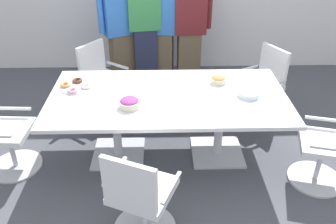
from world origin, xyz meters
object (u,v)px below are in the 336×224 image
Objects in this scene: office_chair_1 at (2,136)px; office_chair_2 at (140,200)px; donut_platter at (76,86)px; plate_stack at (249,94)px; office_chair_3 at (330,149)px; office_chair_4 at (261,88)px; office_chair_0 at (103,83)px; snack_bowl_candy_mix at (129,103)px; person_standing_2 at (162,28)px; person_standing_1 at (144,22)px; person_standing_3 at (190,28)px; snack_bowl_cookies at (218,79)px; conference_table at (168,106)px; person_standing_0 at (120,29)px.

office_chair_1 is 1.00× the size of office_chair_2.
plate_stack is (1.77, -0.22, 0.01)m from donut_platter.
office_chair_3 is 1.30m from office_chair_4.
office_chair_0 is 4.52× the size of snack_bowl_candy_mix.
office_chair_1 is 0.88m from donut_platter.
office_chair_0 is 1.19m from person_standing_2.
person_standing_1 reaches higher than office_chair_4.
person_standing_3 is at bearing 69.59° from snack_bowl_candy_mix.
office_chair_2 is 0.53× the size of person_standing_3.
snack_bowl_cookies is 1.51m from donut_platter.
person_standing_0 is at bearing 110.59° from conference_table.
snack_bowl_cookies is (0.55, 0.26, 0.17)m from conference_table.
office_chair_3 is at bearing 120.86° from person_standing_1.
plate_stack is at bearing 96.62° from office_chair_1.
donut_platter is (-0.96, 0.18, 0.14)m from conference_table.
plate_stack is at bearing -2.60° from conference_table.
office_chair_1 is at bearing 37.95° from person_standing_3.
person_standing_0 is at bearing 130.21° from plate_stack.
snack_bowl_candy_mix reaches higher than plate_stack.
office_chair_0 is at bearing 56.44° from office_chair_4.
person_standing_1 is 1.66m from snack_bowl_cookies.
person_standing_0 is 0.93× the size of person_standing_1.
person_standing_1 is at bearing 55.00° from office_chair_3.
office_chair_4 is at bearing 15.60° from donut_platter.
office_chair_4 is at bearing 30.20° from office_chair_3.
donut_platter is at bearing 172.96° from plate_stack.
snack_bowl_cookies is 0.40m from plate_stack.
office_chair_0 is 1.00× the size of office_chair_4.
office_chair_1 is at bearing 99.59° from office_chair_3.
office_chair_1 is 1.00× the size of office_chair_4.
person_standing_1 is 2.05m from plate_stack.
person_standing_1 is at bearing 30.06° from office_chair_4.
person_standing_3 reaches higher than plate_stack.
plate_stack is at bearing 68.30° from office_chair_2.
snack_bowl_candy_mix is (1.31, -0.04, 0.39)m from office_chair_1.
conference_table is at bearing 100.65° from office_chair_2.
office_chair_2 is 4.23× the size of plate_stack.
snack_bowl_candy_mix is (-0.37, -0.23, 0.17)m from conference_table.
person_standing_2 reaches higher than office_chair_4.
plate_stack is at bearing 102.37° from person_standing_0.
office_chair_3 is at bearing 114.08° from person_standing_3.
conference_table is 2.64× the size of office_chair_1.
office_chair_2 is 0.96m from snack_bowl_candy_mix.
person_standing_1 is (-0.29, 1.68, 0.34)m from conference_table.
person_standing_3 is at bearing 98.16° from snack_bowl_cookies.
snack_bowl_candy_mix is at bearing 121.54° from office_chair_2.
person_standing_1 is (-1.48, 0.90, 0.56)m from office_chair_4.
office_chair_1 is 1.37m from snack_bowl_candy_mix.
person_standing_1 reaches higher than snack_bowl_cookies.
office_chair_0 is (-0.82, 0.96, -0.22)m from conference_table.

